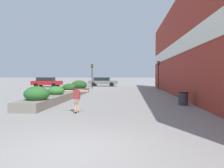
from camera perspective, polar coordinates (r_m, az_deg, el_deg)
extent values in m
plane|color=gray|center=(5.77, -9.23, -16.49)|extent=(300.00, 300.00, 0.00)
cube|color=maroon|center=(19.56, 17.52, 9.19)|extent=(0.60, 31.96, 8.46)
cube|color=silver|center=(22.10, 15.10, 8.23)|extent=(0.06, 26.59, 1.20)
cube|color=slate|center=(17.73, -12.35, -2.92)|extent=(1.44, 13.64, 0.50)
ellipsoid|color=#286028|center=(12.71, -19.06, -2.48)|extent=(1.38, 1.37, 0.85)
ellipsoid|color=#33702D|center=(15.84, -14.44, -1.75)|extent=(1.19, 1.10, 0.66)
ellipsoid|color=#234C1E|center=(19.40, -10.93, -0.93)|extent=(1.34, 1.08, 0.71)
ellipsoid|color=#234C1E|center=(22.59, -8.52, -0.24)|extent=(1.57, 1.53, 0.94)
cube|color=olive|center=(11.01, -9.21, -6.94)|extent=(0.20, 0.58, 0.01)
cylinder|color=beige|center=(11.23, -9.36, -7.07)|extent=(0.05, 0.06, 0.06)
cylinder|color=beige|center=(11.19, -8.54, -7.10)|extent=(0.05, 0.06, 0.06)
cylinder|color=beige|center=(10.85, -9.90, -7.41)|extent=(0.05, 0.06, 0.06)
cylinder|color=beige|center=(10.81, -9.05, -7.44)|extent=(0.05, 0.06, 0.06)
cylinder|color=tan|center=(10.98, -9.57, -5.42)|extent=(0.11, 0.11, 0.58)
cylinder|color=tan|center=(10.95, -8.87, -5.43)|extent=(0.11, 0.11, 0.58)
cube|color=gray|center=(10.94, -9.23, -4.47)|extent=(0.21, 0.17, 0.21)
cube|color=maroon|center=(10.91, -9.24, -2.75)|extent=(0.33, 0.17, 0.45)
cylinder|color=tan|center=(11.00, -11.15, -1.82)|extent=(0.43, 0.08, 0.08)
cylinder|color=tan|center=(10.81, -7.31, -1.87)|extent=(0.43, 0.08, 0.08)
sphere|color=tan|center=(10.89, -9.25, -1.07)|extent=(0.19, 0.19, 0.19)
sphere|color=black|center=(10.88, -9.25, -0.90)|extent=(0.22, 0.22, 0.22)
cylinder|color=#38383D|center=(14.21, 18.10, -3.74)|extent=(0.59, 0.59, 0.76)
cylinder|color=black|center=(14.17, 18.12, -2.11)|extent=(0.62, 0.62, 0.05)
cube|color=slate|center=(36.48, -2.35, 0.42)|extent=(4.78, 1.72, 0.59)
cube|color=black|center=(36.49, -2.65, 1.31)|extent=(2.63, 1.52, 0.53)
cylinder|color=black|center=(37.15, 0.07, 0.00)|extent=(0.68, 0.22, 0.68)
cylinder|color=black|center=(35.52, -0.14, -0.10)|extent=(0.68, 0.22, 0.68)
cylinder|color=black|center=(37.51, -4.44, 0.02)|extent=(0.68, 0.22, 0.68)
cylinder|color=black|center=(35.90, -4.86, -0.09)|extent=(0.68, 0.22, 0.68)
cube|color=black|center=(36.09, 21.48, 0.30)|extent=(3.83, 1.88, 0.63)
cube|color=black|center=(36.03, 21.26, 1.21)|extent=(2.10, 1.65, 0.52)
cylinder|color=black|center=(37.30, 22.83, -0.15)|extent=(0.71, 0.22, 0.71)
cylinder|color=black|center=(35.61, 23.72, -0.27)|extent=(0.71, 0.22, 0.71)
cylinder|color=black|center=(36.64, 19.30, -0.14)|extent=(0.71, 0.22, 0.71)
cylinder|color=black|center=(34.91, 20.03, -0.26)|extent=(0.71, 0.22, 0.71)
cube|color=maroon|center=(35.62, -16.62, 0.29)|extent=(4.47, 1.93, 0.63)
cube|color=black|center=(35.67, -16.90, 1.23)|extent=(2.46, 1.70, 0.54)
cylinder|color=black|center=(36.02, -14.03, -0.16)|extent=(0.65, 0.22, 0.65)
cylinder|color=black|center=(34.28, -15.01, -0.29)|extent=(0.65, 0.22, 0.65)
cylinder|color=black|center=(37.00, -18.10, -0.14)|extent=(0.65, 0.22, 0.65)
cylinder|color=black|center=(35.32, -19.25, -0.27)|extent=(0.65, 0.22, 0.65)
cylinder|color=black|center=(29.94, -5.22, 1.55)|extent=(0.11, 0.11, 2.89)
cube|color=black|center=(29.96, -5.23, 4.74)|extent=(0.28, 0.20, 0.45)
sphere|color=#2D2823|center=(29.85, -5.27, 5.04)|extent=(0.15, 0.15, 0.15)
sphere|color=orange|center=(29.84, -5.27, 4.75)|extent=(0.15, 0.15, 0.15)
sphere|color=#2D2823|center=(29.83, -5.27, 4.46)|extent=(0.15, 0.15, 0.15)
cylinder|color=black|center=(29.07, 12.00, 1.82)|extent=(0.11, 0.11, 3.23)
cube|color=black|center=(29.12, 12.03, 5.45)|extent=(0.28, 0.20, 0.45)
sphere|color=#2D2823|center=(29.01, 12.07, 5.76)|extent=(0.15, 0.15, 0.15)
sphere|color=orange|center=(29.00, 12.06, 5.46)|extent=(0.15, 0.15, 0.15)
sphere|color=#2D2823|center=(28.99, 12.06, 5.16)|extent=(0.15, 0.15, 0.15)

